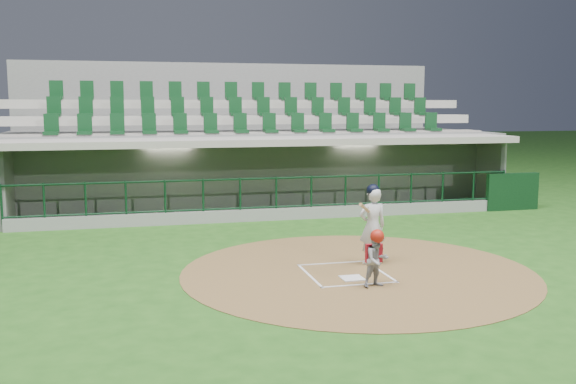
# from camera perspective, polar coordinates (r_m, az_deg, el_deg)

# --- Properties ---
(ground) EXTENTS (120.00, 120.00, 0.00)m
(ground) POSITION_cam_1_polar(r_m,az_deg,el_deg) (13.34, 4.70, -6.95)
(ground) COLOR #1F4D16
(ground) RESTS_ON ground
(dirt_circle) EXTENTS (7.20, 7.20, 0.01)m
(dirt_circle) POSITION_cam_1_polar(r_m,az_deg,el_deg) (13.25, 6.22, -7.04)
(dirt_circle) COLOR brown
(dirt_circle) RESTS_ON ground
(home_plate) EXTENTS (0.43, 0.43, 0.02)m
(home_plate) POSITION_cam_1_polar(r_m,az_deg,el_deg) (12.70, 5.72, -7.63)
(home_plate) COLOR white
(home_plate) RESTS_ON dirt_circle
(batter_box_chalk) EXTENTS (1.55, 1.80, 0.01)m
(batter_box_chalk) POSITION_cam_1_polar(r_m,az_deg,el_deg) (13.06, 5.13, -7.20)
(batter_box_chalk) COLOR white
(batter_box_chalk) RESTS_ON ground
(dugout_structure) EXTENTS (16.40, 3.70, 3.00)m
(dugout_structure) POSITION_cam_1_polar(r_m,az_deg,el_deg) (20.64, -1.93, 1.02)
(dugout_structure) COLOR gray
(dugout_structure) RESTS_ON ground
(seating_deck) EXTENTS (17.00, 6.72, 5.15)m
(seating_deck) POSITION_cam_1_polar(r_m,az_deg,el_deg) (23.58, -3.74, 3.00)
(seating_deck) COLOR slate
(seating_deck) RESTS_ON ground
(batter) EXTENTS (0.84, 0.85, 1.72)m
(batter) POSITION_cam_1_polar(r_m,az_deg,el_deg) (13.70, 7.51, -2.84)
(batter) COLOR silver
(batter) RESTS_ON dirt_circle
(catcher) EXTENTS (0.56, 0.48, 1.09)m
(catcher) POSITION_cam_1_polar(r_m,az_deg,el_deg) (12.08, 7.88, -5.83)
(catcher) COLOR #95959B
(catcher) RESTS_ON dirt_circle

